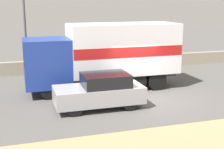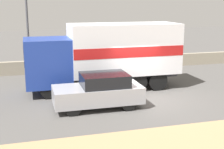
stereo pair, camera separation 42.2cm
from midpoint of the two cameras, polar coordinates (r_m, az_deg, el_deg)
ground_plane at (r=15.29m, az=6.57°, el=-4.71°), size 80.00×80.00×0.00m
stone_wall_backdrop at (r=21.91m, az=-0.50°, el=2.02°), size 60.00×0.35×0.88m
street_lamp at (r=19.93m, az=-14.82°, el=12.28°), size 0.56×0.28×7.90m
box_truck at (r=16.74m, az=0.05°, el=3.97°), size 8.18×2.38×3.54m
car_hatchback at (r=13.97m, az=-1.47°, el=-3.02°), size 3.95×1.75×1.55m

